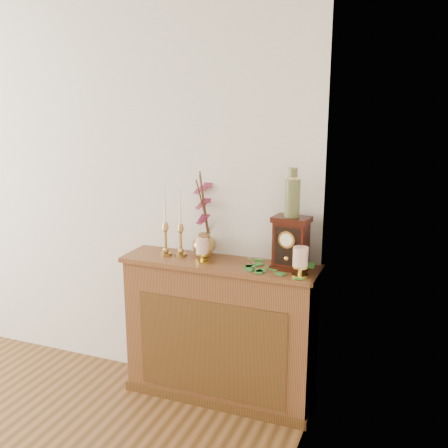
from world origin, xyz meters
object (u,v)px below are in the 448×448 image
at_px(ginger_jar, 204,217).
at_px(ceramic_vase, 292,195).
at_px(bud_vase, 205,248).
at_px(mantel_clock, 291,244).
at_px(candlestick_center, 181,235).
at_px(candlestick_left, 165,234).

height_order(ginger_jar, ceramic_vase, ceramic_vase).
height_order(bud_vase, ceramic_vase, ceramic_vase).
distance_m(bud_vase, mantel_clock, 0.53).
height_order(bud_vase, mantel_clock, mantel_clock).
height_order(candlestick_center, bud_vase, candlestick_center).
relative_size(candlestick_left, bud_vase, 2.70).
distance_m(candlestick_left, candlestick_center, 0.10).
bearing_deg(candlestick_center, ginger_jar, 39.82).
xyz_separation_m(ginger_jar, ceramic_vase, (0.59, -0.09, 0.19)).
bearing_deg(ginger_jar, mantel_clock, -8.57).
xyz_separation_m(bud_vase, mantel_clock, (0.53, 0.05, 0.07)).
xyz_separation_m(ginger_jar, mantel_clock, (0.59, -0.09, -0.09)).
bearing_deg(ginger_jar, candlestick_center, -140.18).
xyz_separation_m(candlestick_left, ginger_jar, (0.21, 0.12, 0.10)).
relative_size(bud_vase, mantel_clock, 0.52).
relative_size(ginger_jar, mantel_clock, 1.75).
relative_size(ginger_jar, ceramic_vase, 1.94).
xyz_separation_m(bud_vase, ginger_jar, (-0.06, 0.14, 0.17)).
xyz_separation_m(bud_vase, ceramic_vase, (0.53, 0.05, 0.36)).
bearing_deg(mantel_clock, candlestick_left, -170.60).
xyz_separation_m(candlestick_left, bud_vase, (0.28, -0.01, -0.06)).
height_order(ginger_jar, mantel_clock, ginger_jar).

